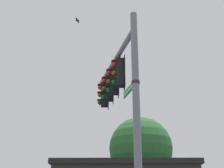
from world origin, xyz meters
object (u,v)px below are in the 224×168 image
Objects in this scene: traffic_light_mid_outer at (108,88)px; traffic_light_arm_end at (104,95)px; street_name_sign at (132,87)px; traffic_light_nearest_pole at (119,73)px; traffic_light_mid_inner at (114,81)px; bird_flying at (77,20)px.

traffic_light_mid_outer and traffic_light_arm_end have the same top height.
street_name_sign is at bearing -166.33° from traffic_light_mid_outer.
traffic_light_nearest_pole is 1.69m from street_name_sign.
traffic_light_mid_inner is 2.38m from street_name_sign.
traffic_light_mid_outer is (1.58, 0.37, 0.00)m from traffic_light_nearest_pole.
traffic_light_mid_inner is at bearing 13.28° from traffic_light_nearest_pole.
bird_flying reaches higher than traffic_light_mid_inner.
traffic_light_mid_inner is at bearing -166.72° from traffic_light_mid_outer.
traffic_light_arm_end is at bearing -71.85° from bird_flying.
street_name_sign is at bearing -165.85° from traffic_light_nearest_pole.
traffic_light_arm_end is at bearing 13.28° from traffic_light_nearest_pole.
traffic_light_nearest_pole is at bearing -166.72° from traffic_light_mid_outer.
traffic_light_mid_inner is (0.79, 0.19, 0.00)m from traffic_light_nearest_pole.
bird_flying is (3.23, 2.15, 4.56)m from street_name_sign.
traffic_light_arm_end is (2.37, 0.56, 0.00)m from traffic_light_nearest_pole.
bird_flying is (0.37, 1.46, 3.50)m from traffic_light_mid_outer.
bird_flying reaches higher than street_name_sign.
traffic_light_nearest_pole is 2.43m from traffic_light_arm_end.
traffic_light_mid_outer is at bearing -104.40° from bird_flying.
traffic_light_arm_end reaches higher than street_name_sign.
traffic_light_mid_inner is 0.81m from traffic_light_mid_outer.
traffic_light_nearest_pole is 0.81m from traffic_light_mid_inner.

